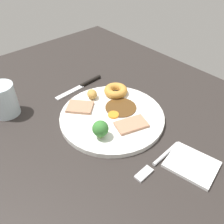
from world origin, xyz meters
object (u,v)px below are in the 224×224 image
at_px(fork, 157,161).
at_px(knife, 83,85).
at_px(roast_potato_left, 93,94).
at_px(broccoli_floret, 100,129).
at_px(meat_slice_main, 80,107).
at_px(water_glass, 4,100).
at_px(meat_slice_under, 131,124).
at_px(carrot_coin_front, 113,114).
at_px(dinner_plate, 112,117).
at_px(yorkshire_pudding, 116,91).
at_px(folded_napkin, 192,164).

distance_m(fork, knife, 0.38).
bearing_deg(roast_potato_left, broccoli_floret, 148.55).
distance_m(broccoli_floret, fork, 0.16).
relative_size(meat_slice_main, water_glass, 0.76).
bearing_deg(roast_potato_left, meat_slice_under, 179.23).
relative_size(meat_slice_main, meat_slice_under, 0.87).
bearing_deg(carrot_coin_front, roast_potato_left, -5.66).
height_order(meat_slice_under, water_glass, water_glass).
height_order(meat_slice_main, carrot_coin_front, meat_slice_main).
bearing_deg(broccoli_floret, meat_slice_main, -12.60).
bearing_deg(dinner_plate, meat_slice_under, -172.69).
xyz_separation_m(meat_slice_main, yorkshire_pudding, (-0.02, -0.13, 0.01)).
xyz_separation_m(dinner_plate, roast_potato_left, (0.10, -0.01, 0.02)).
bearing_deg(fork, yorkshire_pudding, -114.37).
height_order(dinner_plate, folded_napkin, dinner_plate).
distance_m(meat_slice_under, yorkshire_pudding, 0.15).
distance_m(roast_potato_left, water_glass, 0.25).
bearing_deg(knife, yorkshire_pudding, 103.90).
bearing_deg(broccoli_floret, carrot_coin_front, -61.54).
bearing_deg(fork, folded_napkin, 129.25).
bearing_deg(meat_slice_under, fork, 164.26).
bearing_deg(knife, meat_slice_under, 79.72).
distance_m(yorkshire_pudding, knife, 0.13).
height_order(broccoli_floret, knife, broccoli_floret).
height_order(carrot_coin_front, fork, carrot_coin_front).
height_order(dinner_plate, yorkshire_pudding, yorkshire_pudding).
xyz_separation_m(dinner_plate, carrot_coin_front, (-0.00, -0.00, 0.01)).
relative_size(yorkshire_pudding, roast_potato_left, 2.00).
relative_size(carrot_coin_front, fork, 0.20).
bearing_deg(water_glass, meat_slice_main, -130.15).
bearing_deg(carrot_coin_front, water_glass, 43.55).
relative_size(yorkshire_pudding, knife, 0.39).
distance_m(dinner_plate, meat_slice_main, 0.10).
xyz_separation_m(meat_slice_main, meat_slice_under, (-0.15, -0.06, 0.00)).
distance_m(roast_potato_left, fork, 0.29).
xyz_separation_m(meat_slice_under, folded_napkin, (-0.18, -0.02, -0.01)).
relative_size(roast_potato_left, knife, 0.20).
bearing_deg(water_glass, broccoli_floret, -153.48).
distance_m(dinner_plate, broccoli_floret, 0.10).
xyz_separation_m(dinner_plate, yorkshire_pudding, (0.07, -0.08, 0.02)).
relative_size(meat_slice_under, fork, 0.54).
bearing_deg(yorkshire_pudding, dinner_plate, 131.87).
bearing_deg(knife, folded_napkin, 84.84).
xyz_separation_m(yorkshire_pudding, carrot_coin_front, (-0.07, 0.08, -0.01)).
height_order(carrot_coin_front, broccoli_floret, broccoli_floret).
bearing_deg(broccoli_floret, dinner_plate, -60.08).
distance_m(meat_slice_under, broccoli_floret, 0.09).
distance_m(roast_potato_left, knife, 0.10).
distance_m(yorkshire_pudding, roast_potato_left, 0.07).
height_order(knife, folded_napkin, knife).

